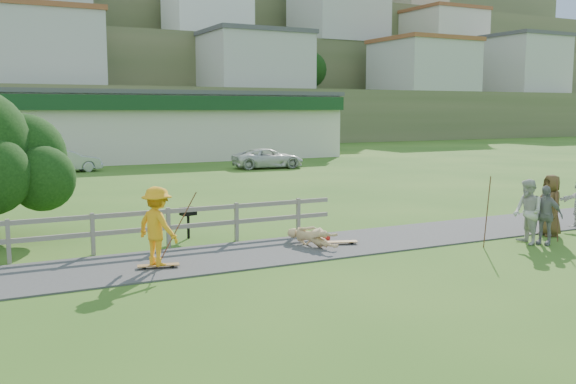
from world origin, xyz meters
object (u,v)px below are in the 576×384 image
spectator_b (545,215)px  bbq (188,223)px  skater_rider (157,230)px  spectator_a (528,212)px  car_silver (65,161)px  spectator_c (551,205)px  car_white (268,158)px  skater_fallen (312,237)px

spectator_b → bbq: spectator_b is taller
spectator_b → bbq: size_ratio=1.82×
skater_rider → bbq: skater_rider is taller
spectator_a → car_silver: size_ratio=0.44×
spectator_c → car_white: size_ratio=0.40×
skater_fallen → spectator_b: size_ratio=1.00×
car_silver → bbq: 22.43m
car_silver → bbq: size_ratio=4.58×
skater_fallen → car_silver: bearing=78.3°
skater_fallen → bbq: bearing=115.1°
skater_rider → skater_fallen: size_ratio=1.13×
skater_rider → bbq: bearing=-55.9°
skater_fallen → spectator_b: 6.51m
spectator_a → bbq: bearing=-104.1°
spectator_c → bbq: 10.72m
car_white → spectator_c: bearing=-178.5°
skater_fallen → car_white: bearing=49.3°
skater_rider → spectator_a: bearing=-127.2°
skater_rider → spectator_b: 10.57m
spectator_b → spectator_c: 1.40m
skater_rider → spectator_c: skater_rider is taller
skater_fallen → car_white: (9.17, 22.09, 0.33)m
spectator_a → skater_rider: bearing=-83.0°
skater_rider → spectator_b: size_ratio=1.13×
skater_rider → bbq: size_ratio=2.05×
skater_rider → car_silver: (1.57, 25.61, -0.25)m
spectator_a → bbq: spectator_a is taller
skater_rider → spectator_b: skater_rider is taller
spectator_b → car_silver: bearing=174.7°
spectator_b → car_white: size_ratio=0.36×
skater_rider → skater_fallen: skater_rider is taller
bbq → skater_fallen: bearing=-57.3°
skater_fallen → spectator_c: spectator_c is taller
spectator_a → spectator_b: 0.48m
skater_fallen → spectator_c: 7.36m
car_white → skater_rider: bearing=155.3°
spectator_a → spectator_b: bearing=78.9°
skater_fallen → car_silver: car_silver is taller
car_silver → spectator_c: bearing=-168.0°
spectator_a → car_white: 24.69m
skater_fallen → skater_rider: bearing=167.4°
bbq → spectator_b: bearing=-42.4°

